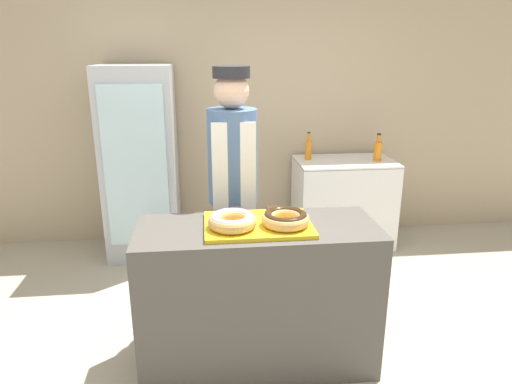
# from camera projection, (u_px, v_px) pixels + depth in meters

# --- Properties ---
(ground_plane) EXTENTS (14.00, 14.00, 0.00)m
(ground_plane) POSITION_uv_depth(u_px,v_px,m) (258.00, 359.00, 2.93)
(ground_plane) COLOR #A89E89
(wall_back) EXTENTS (8.00, 0.06, 2.70)m
(wall_back) POSITION_uv_depth(u_px,v_px,m) (234.00, 107.00, 4.54)
(wall_back) COLOR tan
(wall_back) RESTS_ON ground_plane
(display_counter) EXTENTS (1.42, 0.57, 0.92)m
(display_counter) POSITION_uv_depth(u_px,v_px,m) (258.00, 296.00, 2.79)
(display_counter) COLOR #4C4742
(display_counter) RESTS_ON ground_plane
(serving_tray) EXTENTS (0.62, 0.45, 0.02)m
(serving_tray) POSITION_uv_depth(u_px,v_px,m) (258.00, 225.00, 2.65)
(serving_tray) COLOR yellow
(serving_tray) RESTS_ON display_counter
(donut_light_glaze) EXTENTS (0.28, 0.28, 0.08)m
(donut_light_glaze) POSITION_uv_depth(u_px,v_px,m) (232.00, 220.00, 2.56)
(donut_light_glaze) COLOR tan
(donut_light_glaze) RESTS_ON serving_tray
(donut_chocolate_glaze) EXTENTS (0.28, 0.28, 0.08)m
(donut_chocolate_glaze) POSITION_uv_depth(u_px,v_px,m) (286.00, 218.00, 2.59)
(donut_chocolate_glaze) COLOR tan
(donut_chocolate_glaze) RESTS_ON serving_tray
(brownie_back_left) EXTENTS (0.07, 0.07, 0.03)m
(brownie_back_left) POSITION_uv_depth(u_px,v_px,m) (237.00, 211.00, 2.79)
(brownie_back_left) COLOR #382111
(brownie_back_left) RESTS_ON serving_tray
(brownie_back_right) EXTENTS (0.07, 0.07, 0.03)m
(brownie_back_right) POSITION_uv_depth(u_px,v_px,m) (273.00, 210.00, 2.81)
(brownie_back_right) COLOR #382111
(brownie_back_right) RESTS_ON serving_tray
(baker_person) EXTENTS (0.34, 0.34, 1.80)m
(baker_person) POSITION_uv_depth(u_px,v_px,m) (233.00, 188.00, 3.20)
(baker_person) COLOR #4C4C51
(baker_person) RESTS_ON ground_plane
(beverage_fridge) EXTENTS (0.65, 0.63, 1.77)m
(beverage_fridge) POSITION_uv_depth(u_px,v_px,m) (141.00, 163.00, 4.23)
(beverage_fridge) COLOR #ADB2B7
(beverage_fridge) RESTS_ON ground_plane
(chest_freezer) EXTENTS (0.95, 0.60, 0.86)m
(chest_freezer) POSITION_uv_depth(u_px,v_px,m) (343.00, 202.00, 4.58)
(chest_freezer) COLOR white
(chest_freezer) RESTS_ON ground_plane
(bottle_orange) EXTENTS (0.06, 0.06, 0.27)m
(bottle_orange) POSITION_uv_depth(u_px,v_px,m) (308.00, 149.00, 4.45)
(bottle_orange) COLOR orange
(bottle_orange) RESTS_ON chest_freezer
(bottle_orange_b) EXTENTS (0.08, 0.08, 0.27)m
(bottle_orange_b) POSITION_uv_depth(u_px,v_px,m) (378.00, 150.00, 4.40)
(bottle_orange_b) COLOR orange
(bottle_orange_b) RESTS_ON chest_freezer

